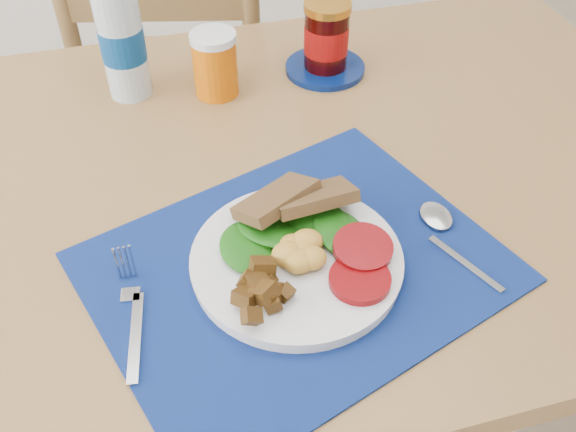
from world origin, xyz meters
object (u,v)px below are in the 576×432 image
Objects in this scene: water_bottle at (121,34)px; juice_glass at (215,66)px; breakfast_plate at (293,259)px; jam_on_saucer at (326,42)px; chair_far at (173,46)px.

water_bottle reaches higher than juice_glass.
breakfast_plate is 0.43m from juice_glass.
water_bottle reaches higher than breakfast_plate.
breakfast_plate is at bearing -112.40° from jam_on_saucer.
jam_on_saucer is (0.20, 0.02, 0.00)m from juice_glass.
juice_glass is (0.14, -0.04, -0.06)m from water_bottle.
water_bottle is 1.75× the size of jam_on_saucer.
chair_far is at bearing 75.43° from water_bottle.
breakfast_plate is at bearing -87.90° from juice_glass.
jam_on_saucer is (0.18, 0.44, 0.03)m from breakfast_plate.
chair_far is 0.51m from water_bottle.
jam_on_saucer reaches higher than juice_glass.
water_bottle is (-0.11, -0.42, 0.26)m from chair_far.
chair_far is at bearing 94.07° from juice_glass.
chair_far reaches higher than breakfast_plate.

